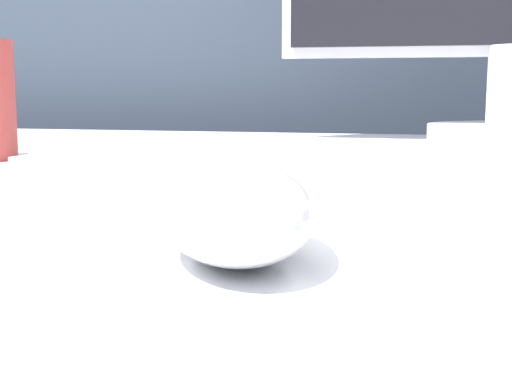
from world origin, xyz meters
TOP-DOWN VIEW (x-y plane):
  - partition_panel at (0.00, 0.62)m, footprint 5.00×0.03m
  - computer_mouse_near at (0.01, -0.22)m, footprint 0.09×0.12m
  - keyboard at (-0.00, -0.01)m, footprint 0.38×0.16m

SIDE VIEW (x-z plane):
  - partition_panel at x=0.00m, z-range 0.00..1.03m
  - keyboard at x=0.00m, z-range 0.73..0.75m
  - computer_mouse_near at x=0.01m, z-range 0.73..0.77m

